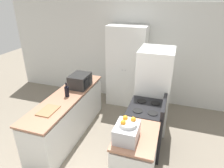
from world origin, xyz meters
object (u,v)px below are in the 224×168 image
(pantry_cabinet, at_px, (127,67))
(wine_bottle, at_px, (67,91))
(fruit_bowl, at_px, (128,123))
(refrigerator, at_px, (154,90))
(toaster_oven, at_px, (127,132))
(stove, at_px, (145,128))
(microwave, at_px, (80,81))

(pantry_cabinet, relative_size, wine_bottle, 7.12)
(pantry_cabinet, height_order, fruit_bowl, pantry_cabinet)
(refrigerator, distance_m, toaster_oven, 1.75)
(toaster_oven, xyz_separation_m, fruit_bowl, (0.01, 0.02, 0.15))
(stove, relative_size, fruit_bowl, 4.29)
(pantry_cabinet, xyz_separation_m, stove, (0.80, -1.64, -0.57))
(pantry_cabinet, xyz_separation_m, wine_bottle, (-0.75, -1.72, -0.01))
(stove, relative_size, wine_bottle, 3.70)
(wine_bottle, relative_size, fruit_bowl, 1.16)
(stove, distance_m, microwave, 1.66)
(microwave, relative_size, fruit_bowl, 1.86)
(wine_bottle, height_order, toaster_oven, wine_bottle)
(pantry_cabinet, bearing_deg, microwave, -119.73)
(microwave, xyz_separation_m, wine_bottle, (-0.05, -0.48, -0.03))
(pantry_cabinet, height_order, toaster_oven, pantry_cabinet)
(microwave, height_order, fruit_bowl, fruit_bowl)
(refrigerator, relative_size, toaster_oven, 4.56)
(pantry_cabinet, distance_m, toaster_oven, 2.65)
(wine_bottle, height_order, fruit_bowl, fruit_bowl)
(wine_bottle, bearing_deg, stove, 3.04)
(stove, distance_m, toaster_oven, 1.10)
(pantry_cabinet, distance_m, refrigerator, 1.18)
(microwave, relative_size, wine_bottle, 1.61)
(pantry_cabinet, bearing_deg, refrigerator, -45.79)
(pantry_cabinet, height_order, stove, pantry_cabinet)
(microwave, bearing_deg, pantry_cabinet, 60.27)
(pantry_cabinet, xyz_separation_m, toaster_oven, (0.66, -2.57, -0.01))
(pantry_cabinet, distance_m, microwave, 1.42)
(stove, xyz_separation_m, wine_bottle, (-1.55, -0.08, 0.56))
(wine_bottle, bearing_deg, fruit_bowl, -30.31)
(refrigerator, height_order, toaster_oven, refrigerator)
(stove, xyz_separation_m, microwave, (-1.50, 0.40, 0.59))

